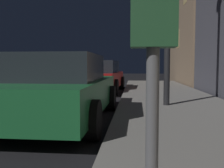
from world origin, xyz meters
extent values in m
cube|color=#1E4728|center=(4.50, 0.99, 1.42)|extent=(0.19, 0.11, 0.30)
cube|color=black|center=(4.45, 0.99, 1.46)|extent=(0.01, 0.08, 0.11)
cube|color=#19592D|center=(2.85, 5.23, 0.57)|extent=(1.91, 4.53, 0.64)
cube|color=#1E2328|center=(2.85, 5.03, 1.15)|extent=(1.66, 2.06, 0.56)
cylinder|color=black|center=(1.93, 6.64, 0.33)|extent=(0.23, 0.66, 0.66)
cylinder|color=black|center=(3.81, 6.62, 0.33)|extent=(0.23, 0.66, 0.66)
cylinder|color=black|center=(3.77, 3.82, 0.33)|extent=(0.23, 0.66, 0.66)
cube|color=maroon|center=(2.85, 11.39, 0.57)|extent=(1.95, 4.38, 0.64)
cube|color=#1E2328|center=(2.85, 11.36, 1.15)|extent=(1.65, 2.43, 0.56)
cylinder|color=black|center=(2.03, 12.77, 0.33)|extent=(0.25, 0.67, 0.66)
cylinder|color=black|center=(3.80, 12.68, 0.33)|extent=(0.25, 0.67, 0.66)
cylinder|color=black|center=(1.90, 10.11, 0.33)|extent=(0.25, 0.67, 0.66)
cylinder|color=black|center=(3.67, 10.02, 0.33)|extent=(0.25, 0.67, 0.66)
cube|color=#F2D17F|center=(7.32, 17.01, 2.98)|extent=(0.06, 0.90, 1.20)
camera|label=1|loc=(4.42, -0.08, 1.19)|focal=40.40mm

